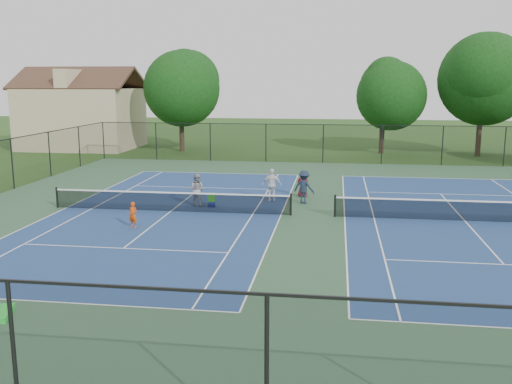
# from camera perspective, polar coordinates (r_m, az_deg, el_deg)

# --- Properties ---
(ground) EXTENTS (140.00, 140.00, 0.00)m
(ground) POSITION_cam_1_polar(r_m,az_deg,el_deg) (27.39, 5.68, -2.42)
(ground) COLOR #234716
(ground) RESTS_ON ground
(court_pad) EXTENTS (36.00, 36.00, 0.01)m
(court_pad) POSITION_cam_1_polar(r_m,az_deg,el_deg) (27.39, 5.68, -2.41)
(court_pad) COLOR #2D5036
(court_pad) RESTS_ON ground
(tennis_court_left) EXTENTS (12.00, 23.83, 1.07)m
(tennis_court_left) POSITION_cam_1_polar(r_m,az_deg,el_deg) (28.51, -8.52, -1.75)
(tennis_court_left) COLOR navy
(tennis_court_left) RESTS_ON ground
(tennis_court_right) EXTENTS (12.00, 23.83, 1.07)m
(tennis_court_right) POSITION_cam_1_polar(r_m,az_deg,el_deg) (27.99, 20.17, -2.56)
(tennis_court_right) COLOR navy
(tennis_court_right) RESTS_ON ground
(perimeter_fence) EXTENTS (36.08, 36.08, 3.02)m
(perimeter_fence) POSITION_cam_1_polar(r_m,az_deg,el_deg) (27.06, 5.75, 0.88)
(perimeter_fence) COLOR black
(perimeter_fence) RESTS_ON ground
(tree_back_a) EXTENTS (6.80, 6.80, 9.15)m
(tree_back_a) POSITION_cam_1_polar(r_m,az_deg,el_deg) (52.53, -7.55, 10.65)
(tree_back_a) COLOR #2D2116
(tree_back_a) RESTS_ON ground
(tree_back_c) EXTENTS (6.00, 6.00, 8.40)m
(tree_back_c) POSITION_cam_1_polar(r_m,az_deg,el_deg) (51.77, 12.66, 9.85)
(tree_back_c) COLOR #2D2116
(tree_back_c) RESTS_ON ground
(tree_back_d) EXTENTS (7.80, 7.80, 10.37)m
(tree_back_d) POSITION_cam_1_polar(r_m,az_deg,el_deg) (52.01, 21.78, 10.83)
(tree_back_d) COLOR #2D2116
(tree_back_d) RESTS_ON ground
(clapboard_house) EXTENTS (10.80, 8.10, 7.65)m
(clapboard_house) POSITION_cam_1_polar(r_m,az_deg,el_deg) (57.04, -17.01, 7.33)
(clapboard_house) COLOR tan
(clapboard_house) RESTS_ON ground
(child_player) EXTENTS (0.48, 0.38, 1.15)m
(child_player) POSITION_cam_1_polar(r_m,az_deg,el_deg) (25.58, -12.20, -2.26)
(child_player) COLOR #D5480E
(child_player) RESTS_ON ground
(instructor) EXTENTS (0.93, 0.79, 1.69)m
(instructor) POSITION_cam_1_polar(r_m,az_deg,el_deg) (29.45, -5.95, 0.22)
(instructor) COLOR #969698
(instructor) RESTS_ON ground
(bystander_a) EXTENTS (1.03, 0.45, 1.75)m
(bystander_a) POSITION_cam_1_polar(r_m,az_deg,el_deg) (30.54, 1.62, 0.72)
(bystander_a) COLOR silver
(bystander_a) RESTS_ON ground
(bystander_b) EXTENTS (1.30, 1.02, 1.76)m
(bystander_b) POSITION_cam_1_polar(r_m,az_deg,el_deg) (29.97, 4.82, 0.50)
(bystander_b) COLOR #1A273A
(bystander_b) RESTS_ON ground
(bystander_c) EXTENTS (0.74, 0.51, 1.45)m
(bystander_c) POSITION_cam_1_polar(r_m,az_deg,el_deg) (31.72, 4.71, 0.81)
(bystander_c) COLOR maroon
(bystander_c) RESTS_ON ground
(ball_crate) EXTENTS (0.43, 0.37, 0.29)m
(ball_crate) POSITION_cam_1_polar(r_m,az_deg,el_deg) (29.27, -4.46, -1.23)
(ball_crate) COLOR navy
(ball_crate) RESTS_ON ground
(ball_hopper) EXTENTS (0.39, 0.34, 0.43)m
(ball_hopper) POSITION_cam_1_polar(r_m,az_deg,el_deg) (29.19, -4.47, -0.54)
(ball_hopper) COLOR green
(ball_hopper) RESTS_ON ball_crate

